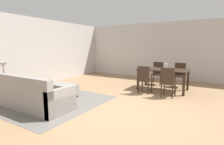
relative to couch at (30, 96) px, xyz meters
name	(u,v)px	position (x,y,z in m)	size (l,w,h in m)	color
ground_plane	(121,111)	(2.16, 0.93, -0.29)	(10.80, 10.80, 0.00)	#9E7A56
wall_back	(172,51)	(2.16, 5.93, 1.06)	(9.00, 0.12, 2.70)	beige
wall_left	(25,52)	(-2.34, 1.43, 1.06)	(0.12, 11.00, 2.70)	beige
area_rug	(48,101)	(-0.04, 0.58, -0.29)	(3.00, 2.80, 0.01)	slate
couch	(30,96)	(0.00, 0.00, 0.00)	(2.29, 0.85, 0.86)	gray
ottoman_table	(61,89)	(-0.08, 1.10, -0.06)	(1.05, 0.51, 0.40)	gray
side_table	(5,83)	(-1.45, 0.13, 0.15)	(0.40, 0.40, 0.57)	brown
table_lamp	(3,66)	(-1.45, 0.13, 0.68)	(0.26, 0.26, 0.53)	brown
dining_table	(163,72)	(2.43, 3.57, 0.38)	(1.67, 0.96, 0.76)	#332319
dining_chair_near_left	(144,78)	(2.03, 2.77, 0.22)	(0.41, 0.41, 0.92)	#332319
dining_chair_near_right	(168,81)	(2.80, 2.72, 0.22)	(0.41, 0.41, 0.92)	#332319
dining_chair_far_left	(157,72)	(1.97, 4.43, 0.22)	(0.43, 0.43, 0.92)	#332319
dining_chair_far_right	(180,73)	(2.83, 4.44, 0.22)	(0.42, 0.42, 0.92)	#332319
vase_centerpiece	(166,66)	(2.51, 3.58, 0.57)	(0.12, 0.12, 0.20)	silver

